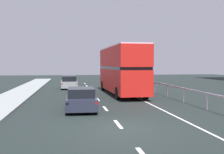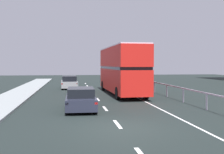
# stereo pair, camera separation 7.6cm
# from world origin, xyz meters

# --- Properties ---
(ground_plane) EXTENTS (73.86, 120.00, 0.10)m
(ground_plane) POSITION_xyz_m (0.00, 0.00, -0.05)
(ground_plane) COLOR black
(lane_paint_markings) EXTENTS (3.48, 46.00, 0.01)m
(lane_paint_markings) POSITION_xyz_m (2.19, 8.49, 0.00)
(lane_paint_markings) COLOR silver
(lane_paint_markings) RESTS_ON ground
(bridge_side_railing) EXTENTS (0.10, 42.00, 1.05)m
(bridge_side_railing) POSITION_xyz_m (5.96, 9.00, 0.85)
(bridge_side_railing) COLOR #BAAAC0
(bridge_side_railing) RESTS_ON ground
(double_decker_bus_red) EXTENTS (2.78, 10.97, 4.35)m
(double_decker_bus_red) POSITION_xyz_m (2.54, 13.27, 2.33)
(double_decker_bus_red) COLOR red
(double_decker_bus_red) RESTS_ON ground
(hatchback_car_near) EXTENTS (1.84, 4.28, 1.35)m
(hatchback_car_near) POSITION_xyz_m (-1.51, 4.95, 0.65)
(hatchback_car_near) COLOR #232635
(hatchback_car_near) RESTS_ON ground
(sedan_car_ahead) EXTENTS (1.89, 4.55, 1.44)m
(sedan_car_ahead) POSITION_xyz_m (-2.24, 20.20, 0.69)
(sedan_car_ahead) COLOR gray
(sedan_car_ahead) RESTS_ON ground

